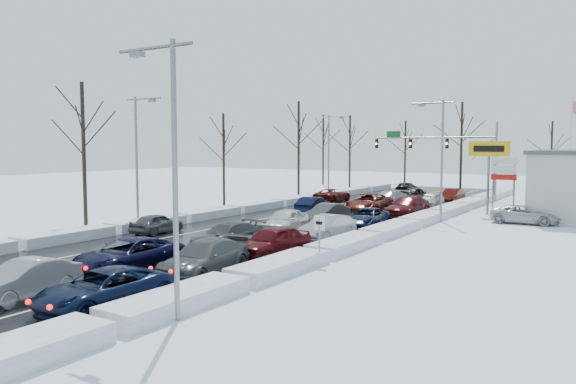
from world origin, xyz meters
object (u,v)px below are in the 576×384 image
Objects in this scene: tires_plus_sign at (489,154)px; traffic_signal_mast at (446,147)px; flagpole at (572,143)px; oncoming_car_0 at (313,214)px.

traffic_signal_mast is at bearing 120.46° from tires_plus_sign.
flagpole is 27.77m from oncoming_car_0.
tires_plus_sign is at bearing -108.44° from flagpole.
oncoming_car_0 is at bearing -149.82° from tires_plus_sign.
traffic_signal_mast is at bearing -170.27° from flagpole.
tires_plus_sign reaches higher than oncoming_car_0.
oncoming_car_0 is (-12.31, -7.16, -4.99)m from tires_plus_sign.
traffic_signal_mast is 13.92m from tires_plus_sign.
oncoming_car_0 is (-16.98, -21.16, -5.93)m from flagpole.
traffic_signal_mast is 2.21× the size of tires_plus_sign.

